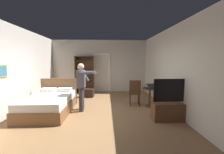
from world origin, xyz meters
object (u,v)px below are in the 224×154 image
person_blue_shirt (82,84)px  bed (50,103)px  bookshelf (85,73)px  suitcase_dark (88,93)px  laptop (150,87)px  tv_flatscreen (172,108)px  wooden_chair (135,92)px  bottle_on_table (154,86)px  side_table (150,94)px

person_blue_shirt → bed: bearing=-173.8°
bookshelf → suitcase_dark: 1.38m
bookshelf → person_blue_shirt: bookshelf is taller
laptop → tv_flatscreen: bearing=-77.0°
tv_flatscreen → bookshelf: bearing=128.7°
laptop → person_blue_shirt: (-2.45, -0.29, 0.18)m
bed → wooden_chair: bed is taller
bookshelf → bottle_on_table: bookshelf is taller
laptop → person_blue_shirt: person_blue_shirt is taller
tv_flatscreen → wooden_chair: (-0.81, 1.38, 0.20)m
bed → bookshelf: (0.71, 3.00, 0.75)m
bed → side_table: bed is taller
person_blue_shirt → suitcase_dark: person_blue_shirt is taller
tv_flatscreen → wooden_chair: tv_flatscreen is taller
side_table → tv_flatscreen: bearing=-78.1°
tv_flatscreen → laptop: bearing=103.0°
bottle_on_table → person_blue_shirt: bearing=-174.5°
tv_flatscreen → suitcase_dark: 3.92m
laptop → suitcase_dark: bearing=147.8°
laptop → wooden_chair: (-0.53, 0.16, -0.21)m
bookshelf → person_blue_shirt: bearing=-83.5°
wooden_chair → suitcase_dark: (-1.94, 1.40, -0.35)m
person_blue_shirt → suitcase_dark: (-0.03, 1.85, -0.74)m
side_table → bottle_on_table: bearing=-29.7°
wooden_chair → person_blue_shirt: (-1.92, -0.45, 0.39)m
suitcase_dark → bookshelf: bearing=117.5°
person_blue_shirt → suitcase_dark: size_ratio=3.05×
side_table → person_blue_shirt: (-2.46, -0.33, 0.47)m
side_table → laptop: size_ratio=1.71×
bed → suitcase_dark: (1.01, 1.96, -0.11)m
bed → laptop: 3.53m
bed → side_table: bearing=7.2°
bottle_on_table → wooden_chair: size_ratio=0.25×
bookshelf → side_table: 3.83m
wooden_chair → person_blue_shirt: person_blue_shirt is taller
bottle_on_table → wooden_chair: bearing=163.7°
suitcase_dark → wooden_chair: bearing=-24.4°
bed → bookshelf: size_ratio=1.04×
bed → person_blue_shirt: bearing=6.2°
side_table → bottle_on_table: (0.14, -0.08, 0.34)m
bookshelf → side_table: (2.79, -2.56, -0.59)m
laptop → person_blue_shirt: 2.47m
bookshelf → tv_flatscreen: bearing=-51.3°
bookshelf → side_table: bearing=-42.5°
tv_flatscreen → person_blue_shirt: bearing=161.1°
bed → person_blue_shirt: person_blue_shirt is taller
tv_flatscreen → suitcase_dark: bearing=134.8°
laptop → person_blue_shirt: bearing=-173.3°
tv_flatscreen → bottle_on_table: 1.27m
side_table → bottle_on_table: bottle_on_table is taller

